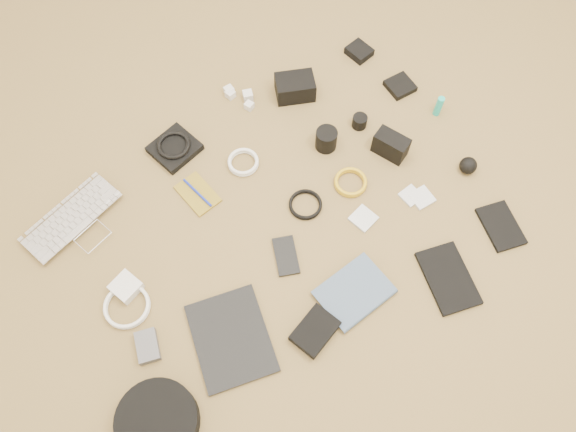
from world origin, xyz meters
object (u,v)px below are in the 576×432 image
tablet (231,338)px  headphone_case (158,422)px  dslr_camera (295,87)px  phone (286,256)px  paperback (372,312)px  laptop (82,227)px

tablet → headphone_case: headphone_case is taller
dslr_camera → phone: dslr_camera is taller
phone → headphone_case: bearing=-136.0°
tablet → phone: tablet is taller
tablet → phone: size_ratio=2.12×
phone → headphone_case: 0.61m
paperback → phone: bearing=16.7°
laptop → headphone_case: headphone_case is taller
tablet → phone: 0.31m
laptop → headphone_case: (-0.05, -0.67, 0.02)m
dslr_camera → headphone_case: 1.21m
dslr_camera → paperback: bearing=-84.2°
tablet → paperback: 0.43m
headphone_case → paperback: headphone_case is taller
dslr_camera → paperback: dslr_camera is taller
laptop → paperback: (0.63, -0.73, -0.00)m
dslr_camera → paperback: (-0.25, -0.83, -0.03)m
phone → paperback: size_ratio=0.61×
phone → dslr_camera: bearing=76.2°
tablet → paperback: size_ratio=1.30×
laptop → dslr_camera: size_ratio=2.39×
laptop → headphone_case: 0.68m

